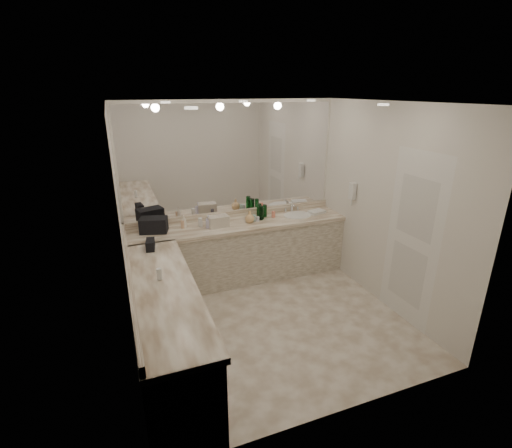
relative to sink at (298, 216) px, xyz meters
name	(u,v)px	position (x,y,z in m)	size (l,w,h in m)	color
floor	(271,321)	(-0.95, -1.20, -0.90)	(3.20, 3.20, 0.00)	silver
ceiling	(274,103)	(-0.95, -1.20, 1.71)	(3.20, 3.20, 0.00)	white
wall_back	(232,191)	(-0.95, 0.30, 0.41)	(3.20, 0.02, 2.60)	silver
wall_left	(123,243)	(-2.55, -1.20, 0.41)	(0.02, 3.00, 2.60)	silver
wall_right	(387,208)	(0.65, -1.20, 0.41)	(0.02, 3.00, 2.60)	silver
vanity_back_base	(240,253)	(-0.95, 0.00, -0.48)	(3.20, 0.60, 0.84)	silver
vanity_back_top	(239,225)	(-0.95, -0.01, -0.03)	(3.20, 0.64, 0.06)	white
vanity_left_base	(166,329)	(-2.25, -1.50, -0.48)	(0.60, 2.40, 0.84)	silver
vanity_left_top	(163,290)	(-2.24, -1.50, -0.03)	(0.64, 2.42, 0.06)	white
backsplash_back	(233,214)	(-0.95, 0.28, 0.05)	(3.20, 0.04, 0.10)	white
backsplash_left	(130,274)	(-2.53, -1.20, 0.05)	(0.04, 3.00, 0.10)	white
mirror_back	(232,159)	(-0.95, 0.29, 0.88)	(3.12, 0.01, 1.55)	white
mirror_left	(118,196)	(-2.54, -1.20, 0.88)	(0.01, 2.92, 1.55)	white
sink	(298,216)	(0.00, 0.00, 0.00)	(0.44, 0.44, 0.03)	white
faucet	(292,207)	(0.00, 0.21, 0.07)	(0.24, 0.16, 0.14)	silver
wall_phone	(352,191)	(0.61, -0.50, 0.46)	(0.06, 0.10, 0.24)	white
door	(412,240)	(0.64, -1.70, 0.16)	(0.02, 0.82, 2.10)	white
black_toiletry_bag	(154,225)	(-2.14, 0.06, 0.11)	(0.36, 0.22, 0.20)	black
black_bag_spill	(150,245)	(-2.25, -0.51, 0.06)	(0.10, 0.21, 0.12)	black
cream_cosmetic_case	(218,221)	(-1.27, -0.04, 0.09)	(0.29, 0.18, 0.17)	beige
hand_towel	(317,212)	(0.33, -0.01, 0.03)	(0.25, 0.17, 0.04)	white
lotion_left	(159,275)	(-2.25, -1.34, 0.06)	(0.05, 0.05, 0.12)	white
soap_bottle_a	(184,222)	(-1.73, 0.08, 0.10)	(0.07, 0.07, 0.18)	white
soap_bottle_b	(209,221)	(-1.41, -0.04, 0.10)	(0.08, 0.08, 0.18)	silver
soap_bottle_c	(250,217)	(-0.80, -0.04, 0.09)	(0.14, 0.14, 0.18)	#E2B477
green_bottle_0	(265,211)	(-0.50, 0.12, 0.10)	(0.06, 0.06, 0.19)	#0D541C
green_bottle_1	(262,213)	(-0.58, 0.04, 0.10)	(0.07, 0.07, 0.19)	#0D541C
green_bottle_2	(261,213)	(-0.60, 0.01, 0.11)	(0.07, 0.07, 0.21)	#0D541C
green_bottle_3	(259,211)	(-0.58, 0.14, 0.11)	(0.07, 0.07, 0.21)	#0D541C
amenity_bottle_0	(164,227)	(-2.01, 0.08, 0.05)	(0.06, 0.06, 0.09)	#F2D84C
amenity_bottle_1	(163,227)	(-2.02, 0.11, 0.05)	(0.06, 0.06, 0.09)	#3F3F4C
amenity_bottle_2	(217,218)	(-1.23, 0.14, 0.06)	(0.05, 0.05, 0.11)	#3F3F4C
amenity_bottle_3	(258,219)	(-0.67, -0.03, 0.04)	(0.05, 0.05, 0.07)	silver
amenity_bottle_4	(146,228)	(-2.24, 0.11, 0.06)	(0.04, 0.04, 0.12)	#9966B2
amenity_bottle_5	(200,222)	(-1.51, 0.05, 0.07)	(0.06, 0.06, 0.13)	white
amenity_bottle_6	(254,218)	(-0.72, 0.00, 0.05)	(0.06, 0.06, 0.09)	silver
amenity_bottle_7	(273,214)	(-0.39, 0.05, 0.05)	(0.06, 0.06, 0.09)	#E57F66
amenity_bottle_8	(183,224)	(-1.75, 0.07, 0.06)	(0.05, 0.05, 0.12)	#E0B28C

